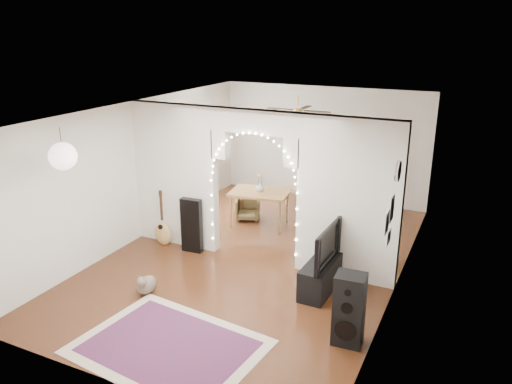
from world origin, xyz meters
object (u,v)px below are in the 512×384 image
at_px(dining_chair_right, 327,209).
at_px(acoustic_guitar, 162,225).
at_px(dining_table, 260,195).
at_px(bookcase, 333,171).
at_px(dining_chair_left, 248,209).
at_px(floor_speaker, 349,309).
at_px(media_console, 320,277).

bearing_deg(dining_chair_right, acoustic_guitar, -131.11).
bearing_deg(dining_table, dining_chair_right, 28.61).
bearing_deg(bookcase, acoustic_guitar, -126.02).
bearing_deg(acoustic_guitar, dining_chair_left, 50.23).
xyz_separation_m(floor_speaker, dining_chair_left, (-3.18, 3.46, -0.27)).
xyz_separation_m(floor_speaker, media_console, (-0.76, 1.13, -0.25)).
distance_m(acoustic_guitar, floor_speaker, 4.33).
bearing_deg(bookcase, dining_chair_left, -131.80).
xyz_separation_m(media_console, dining_chair_right, (-0.83, 2.99, -0.00)).
relative_size(bookcase, dining_chair_left, 3.10).
height_order(dining_table, dining_chair_right, dining_table).
relative_size(floor_speaker, dining_chair_right, 1.83).
distance_m(floor_speaker, bookcase, 5.61).
distance_m(acoustic_guitar, media_console, 3.32).
distance_m(media_console, dining_chair_right, 3.10).
relative_size(acoustic_guitar, media_console, 0.93).
xyz_separation_m(bookcase, dining_chair_right, (0.25, -1.17, -0.54)).
bearing_deg(media_console, dining_chair_right, 107.28).
xyz_separation_m(dining_table, dining_chair_right, (1.20, 0.89, -0.43)).
height_order(acoustic_guitar, floor_speaker, acoustic_guitar).
distance_m(acoustic_guitar, dining_chair_left, 2.12).
xyz_separation_m(media_console, bookcase, (-1.08, 4.15, 0.54)).
bearing_deg(dining_table, dining_chair_left, 140.96).
xyz_separation_m(dining_table, dining_chair_left, (-0.39, 0.23, -0.45)).
bearing_deg(dining_chair_right, media_console, -71.98).
bearing_deg(dining_chair_left, media_console, -64.78).
height_order(dining_table, dining_chair_left, dining_table).
bearing_deg(dining_chair_right, floor_speaker, -66.42).
bearing_deg(dining_chair_right, dining_table, -140.80).
xyz_separation_m(media_console, dining_table, (-2.03, 2.09, 0.43)).
height_order(floor_speaker, dining_chair_left, floor_speaker).
height_order(acoustic_guitar, dining_chair_right, acoustic_guitar).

